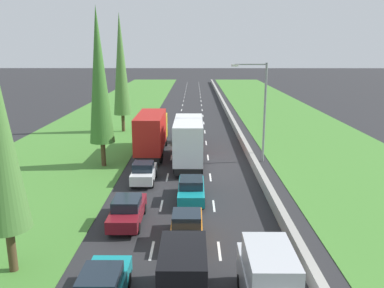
# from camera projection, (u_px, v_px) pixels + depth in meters

# --- Properties ---
(ground_plane) EXTENTS (300.00, 300.00, 0.00)m
(ground_plane) POSITION_uv_depth(u_px,v_px,m) (192.00, 113.00, 64.16)
(ground_plane) COLOR #28282B
(ground_plane) RESTS_ON ground
(grass_verge_left) EXTENTS (14.00, 140.00, 0.04)m
(grass_verge_left) POSITION_uv_depth(u_px,v_px,m) (114.00, 113.00, 64.23)
(grass_verge_left) COLOR #478433
(grass_verge_left) RESTS_ON ground
(grass_verge_right) EXTENTS (14.00, 140.00, 0.04)m
(grass_verge_right) POSITION_uv_depth(u_px,v_px,m) (280.00, 113.00, 64.06)
(grass_verge_right) COLOR #478433
(grass_verge_right) RESTS_ON ground
(median_barrier) EXTENTS (0.44, 120.00, 0.85)m
(median_barrier) POSITION_uv_depth(u_px,v_px,m) (227.00, 110.00, 64.02)
(median_barrier) COLOR #9E9B93
(median_barrier) RESTS_ON ground
(lane_markings) EXTENTS (3.64, 116.00, 0.01)m
(lane_markings) POSITION_uv_depth(u_px,v_px,m) (192.00, 113.00, 64.16)
(lane_markings) COLOR white
(lane_markings) RESTS_ON ground
(black_van_centre_lane) EXTENTS (1.96, 4.90, 2.82)m
(black_van_centre_lane) POSITION_uv_depth(u_px,v_px,m) (183.00, 279.00, 15.46)
(black_van_centre_lane) COLOR black
(black_van_centre_lane) RESTS_ON ground
(orange_hatchback_centre_lane) EXTENTS (1.74, 3.90, 1.72)m
(orange_hatchback_centre_lane) POSITION_uv_depth(u_px,v_px,m) (187.00, 226.00, 21.34)
(orange_hatchback_centre_lane) COLOR orange
(orange_hatchback_centre_lane) RESTS_ON ground
(teal_sedan_centre_lane) EXTENTS (1.82, 4.50, 1.64)m
(teal_sedan_centre_lane) POSITION_uv_depth(u_px,v_px,m) (191.00, 189.00, 27.02)
(teal_sedan_centre_lane) COLOR teal
(teal_sedan_centre_lane) RESTS_ON ground
(maroon_sedan_left_lane) EXTENTS (1.82, 4.50, 1.64)m
(maroon_sedan_left_lane) POSITION_uv_depth(u_px,v_px,m) (127.00, 210.00, 23.49)
(maroon_sedan_left_lane) COLOR maroon
(maroon_sedan_left_lane) RESTS_ON ground
(white_hatchback_left_lane) EXTENTS (1.74, 3.90, 1.72)m
(white_hatchback_left_lane) POSITION_uv_depth(u_px,v_px,m) (144.00, 172.00, 30.61)
(white_hatchback_left_lane) COLOR white
(white_hatchback_left_lane) RESTS_ON ground
(silver_van_right_lane) EXTENTS (1.96, 4.90, 2.82)m
(silver_van_right_lane) POSITION_uv_depth(u_px,v_px,m) (268.00, 281.00, 15.33)
(silver_van_right_lane) COLOR silver
(silver_van_right_lane) RESTS_ON ground
(white_box_truck_centre_lane) EXTENTS (2.46, 9.40, 4.18)m
(white_box_truck_centre_lane) POSITION_uv_depth(u_px,v_px,m) (189.00, 140.00, 35.38)
(white_box_truck_centre_lane) COLOR black
(white_box_truck_centre_lane) RESTS_ON ground
(red_box_truck_left_lane) EXTENTS (2.46, 9.40, 4.18)m
(red_box_truck_left_lane) POSITION_uv_depth(u_px,v_px,m) (152.00, 133.00, 38.53)
(red_box_truck_left_lane) COLOR black
(red_box_truck_left_lane) RESTS_ON ground
(maroon_hatchback_centre_lane) EXTENTS (1.74, 3.90, 1.72)m
(maroon_hatchback_centre_lane) POSITION_uv_depth(u_px,v_px,m) (190.00, 134.00, 44.28)
(maroon_hatchback_centre_lane) COLOR maroon
(maroon_hatchback_centre_lane) RESTS_ON ground
(teal_hatchback_left_lane) EXTENTS (1.74, 3.90, 1.72)m
(teal_hatchback_left_lane) POSITION_uv_depth(u_px,v_px,m) (160.00, 129.00, 47.06)
(teal_hatchback_left_lane) COLOR teal
(teal_hatchback_left_lane) RESTS_ON ground
(poplar_tree_second) EXTENTS (2.14, 2.14, 13.73)m
(poplar_tree_second) POSITION_uv_depth(u_px,v_px,m) (99.00, 76.00, 33.30)
(poplar_tree_second) COLOR #4C3823
(poplar_tree_second) RESTS_ON ground
(poplar_tree_third) EXTENTS (2.16, 2.16, 14.44)m
(poplar_tree_third) POSITION_uv_depth(u_px,v_px,m) (121.00, 65.00, 47.84)
(poplar_tree_third) COLOR #4C3823
(poplar_tree_third) RESTS_ON ground
(street_light_mast) EXTENTS (3.20, 0.28, 9.00)m
(street_light_mast) POSITION_uv_depth(u_px,v_px,m) (261.00, 105.00, 35.41)
(street_light_mast) COLOR gray
(street_light_mast) RESTS_ON ground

